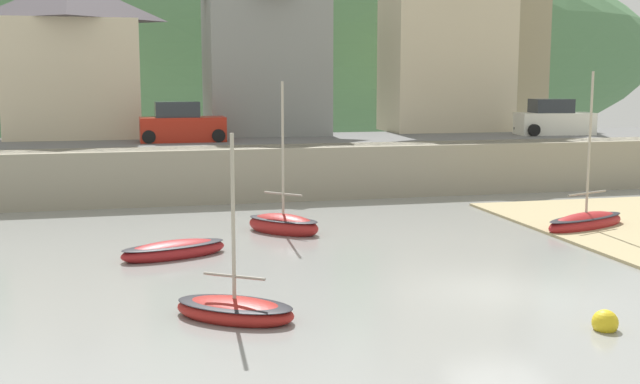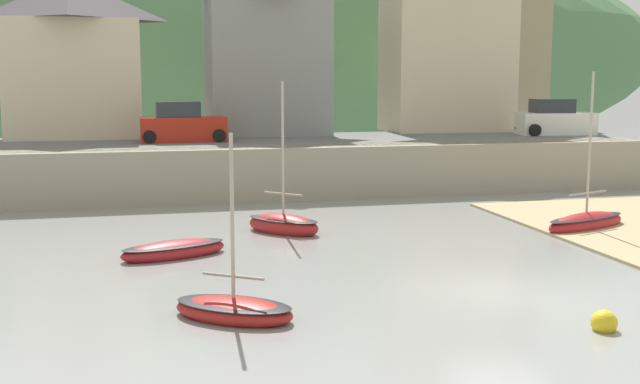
# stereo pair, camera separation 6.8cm
# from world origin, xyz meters

# --- Properties ---
(quay_seawall) EXTENTS (48.00, 9.40, 2.40)m
(quay_seawall) POSITION_xyz_m (0.00, 17.50, 1.36)
(quay_seawall) COLOR gray
(quay_seawall) RESTS_ON ground
(hillside_backdrop) EXTENTS (80.00, 44.00, 21.98)m
(hillside_backdrop) POSITION_xyz_m (1.82, 55.20, 7.69)
(hillside_backdrop) COLOR #517F51
(hillside_backdrop) RESTS_ON ground
(waterfront_building_left) EXTENTS (6.98, 5.75, 8.18)m
(waterfront_building_left) POSITION_xyz_m (-11.98, 25.20, 6.57)
(waterfront_building_left) COLOR beige
(waterfront_building_left) RESTS_ON ground
(waterfront_building_centre) EXTENTS (6.70, 5.75, 9.13)m
(waterfront_building_centre) POSITION_xyz_m (-1.87, 25.20, 7.04)
(waterfront_building_centre) COLOR gray
(waterfront_building_centre) RESTS_ON ground
(waterfront_building_right) EXTENTS (7.36, 4.52, 10.95)m
(waterfront_building_right) POSITION_xyz_m (8.81, 25.20, 7.96)
(waterfront_building_right) COLOR beige
(waterfront_building_right) RESTS_ON ground
(church_with_spire) EXTENTS (3.00, 3.00, 15.19)m
(church_with_spire) POSITION_xyz_m (15.61, 29.20, 10.25)
(church_with_spire) COLOR gray
(church_with_spire) RESTS_ON ground
(motorboat_with_cabin) EXTENTS (3.61, 2.25, 0.67)m
(motorboat_with_cabin) POSITION_xyz_m (-8.05, 6.02, 0.21)
(motorboat_with_cabin) COLOR maroon
(motorboat_with_cabin) RESTS_ON ground
(dinghy_open_wooden) EXTENTS (3.22, 2.84, 4.45)m
(dinghy_open_wooden) POSITION_xyz_m (-7.04, -0.74, 0.22)
(dinghy_open_wooden) COLOR #A31F1B
(dinghy_open_wooden) RESTS_ON ground
(sailboat_tall_mast) EXTENTS (2.91, 2.96, 5.59)m
(sailboat_tall_mast) POSITION_xyz_m (-4.01, 9.02, 0.30)
(sailboat_tall_mast) COLOR maroon
(sailboat_tall_mast) RESTS_ON ground
(sailboat_nearest_shore) EXTENTS (4.10, 2.46, 5.93)m
(sailboat_nearest_shore) POSITION_xyz_m (6.84, 6.93, 0.29)
(sailboat_nearest_shore) COLOR #A41E21
(sailboat_nearest_shore) RESTS_ON ground
(parked_car_near_slipway) EXTENTS (4.12, 1.82, 1.95)m
(parked_car_near_slipway) POSITION_xyz_m (-6.78, 20.70, 3.20)
(parked_car_near_slipway) COLOR #AE2214
(parked_car_near_slipway) RESTS_ON ground
(parked_car_by_wall) EXTENTS (4.27, 2.17, 1.95)m
(parked_car_by_wall) POSITION_xyz_m (13.33, 20.70, 3.20)
(parked_car_by_wall) COLOR silver
(parked_car_by_wall) RESTS_ON ground
(mooring_buoy) EXTENTS (0.58, 0.58, 0.58)m
(mooring_buoy) POSITION_xyz_m (0.81, -3.49, 0.17)
(mooring_buoy) COLOR yellow
(mooring_buoy) RESTS_ON ground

